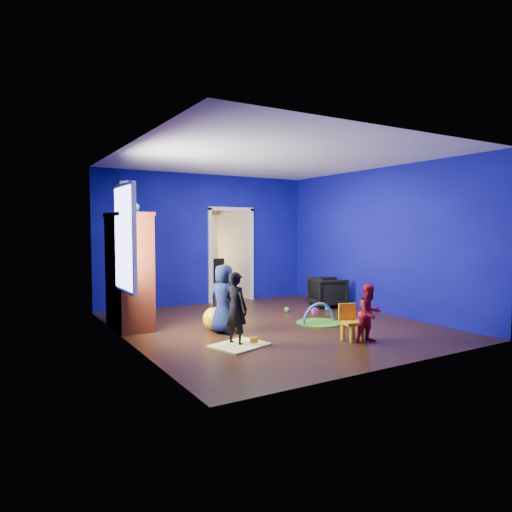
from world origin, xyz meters
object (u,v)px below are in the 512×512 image
crt_tv (131,268)px  kid_chair (352,324)px  hopper_ball (215,319)px  child_black (236,309)px  vase (133,205)px  child_navy (224,299)px  folding_chair (220,279)px  toddler_red (369,313)px  play_mat (319,323)px  tv_armoire (129,271)px  study_desk (204,279)px  armchair (328,292)px

crt_tv → kid_chair: bearing=-44.6°
crt_tv → hopper_ball: crt_tv is taller
child_black → hopper_ball: 1.08m
vase → kid_chair: (2.67, -2.29, -1.82)m
child_navy → folding_chair: 3.73m
toddler_red → play_mat: (0.18, 1.43, -0.42)m
kid_chair → child_navy: bearing=149.8°
tv_armoire → hopper_ball: 1.67m
child_navy → vase: 2.12m
vase → crt_tv: vase is taller
play_mat → study_desk: size_ratio=0.90×
armchair → folding_chair: (-1.46, 2.29, 0.14)m
child_black → kid_chair: bearing=-131.5°
hopper_ball → study_desk: size_ratio=0.44×
tv_armoire → crt_tv: size_ratio=2.80×
child_navy → vase: size_ratio=4.94×
tv_armoire → hopper_ball: size_ratio=5.02×
hopper_ball → study_desk: 4.41m
hopper_ball → play_mat: size_ratio=0.49×
toddler_red → folding_chair: size_ratio=0.95×
armchair → play_mat: armchair is taller
vase → tv_armoire: 1.13m
child_black → play_mat: bearing=-93.7°
crt_tv → folding_chair: bearing=38.6°
toddler_red → study_desk: (-0.01, 5.96, -0.06)m
vase → study_desk: bearing=51.0°
study_desk → child_black: bearing=-109.3°
toddler_red → tv_armoire: size_ratio=0.44×
toddler_red → tv_armoire: 4.00m
kid_chair → crt_tv: bearing=149.5°
toddler_red → play_mat: 1.50m
child_navy → folding_chair: (1.60, 3.37, -0.10)m
vase → kid_chair: 3.96m
kid_chair → vase: bearing=153.5°
toddler_red → kid_chair: bearing=127.5°
study_desk → folding_chair: (0.00, -0.96, 0.09)m
crt_tv → play_mat: crt_tv is taller
crt_tv → folding_chair: size_ratio=0.76×
tv_armoire → crt_tv: bearing=0.0°
folding_chair → play_mat: bearing=-86.9°
toddler_red → hopper_ball: bearing=132.1°
child_navy → crt_tv: crt_tv is taller
armchair → child_navy: (-3.06, -1.08, 0.24)m
armchair → tv_armoire: 4.32m
vase → play_mat: size_ratio=0.28×
study_desk → folding_chair: size_ratio=0.96×
armchair → child_black: child_black is taller
crt_tv → play_mat: size_ratio=0.88×
play_mat → hopper_ball: bearing=166.3°
armchair → folding_chair: 2.72m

